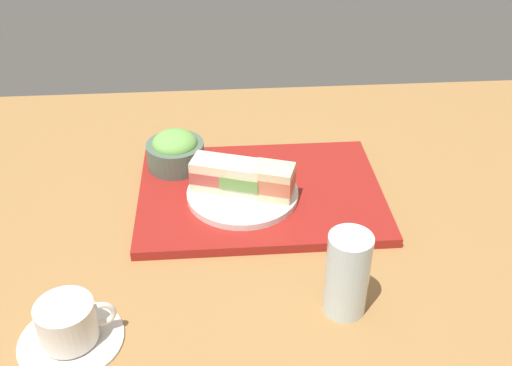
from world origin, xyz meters
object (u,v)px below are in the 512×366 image
drinking_glass (347,274)px  sandwich_plate (243,194)px  sandwich_far (212,173)px  coffee_cup (69,326)px  salad_bowl (175,151)px  sandwich_middle (242,177)px  sandwich_near (274,181)px

drinking_glass → sandwich_plate: bearing=-63.7°
sandwich_far → coffee_cup: sandwich_far is taller
salad_bowl → drinking_glass: 44.80cm
sandwich_middle → coffee_cup: size_ratio=0.58×
sandwich_near → sandwich_middle: (5.23, -1.73, -0.07)cm
sandwich_plate → sandwich_near: sandwich_near is taller
sandwich_near → coffee_cup: bearing=42.7°
sandwich_middle → sandwich_near: bearing=161.7°
coffee_cup → drinking_glass: bearing=-175.1°
sandwich_plate → salad_bowl: bearing=-42.9°
sandwich_near → salad_bowl: size_ratio=0.75×
sandwich_near → sandwich_plate: bearing=-18.3°
sandwich_middle → coffee_cup: bearing=49.9°
sandwich_middle → sandwich_far: bearing=-18.3°
sandwich_far → drinking_glass: 33.25cm
sandwich_middle → sandwich_far: 5.51cm
sandwich_plate → sandwich_near: (-5.23, 1.73, 3.48)cm
sandwich_far → coffee_cup: 36.79cm
sandwich_middle → coffee_cup: sandwich_middle is taller
sandwich_plate → drinking_glass: 29.44cm
sandwich_near → drinking_glass: (-7.69, 24.39, 0.71)cm
sandwich_plate → drinking_glass: (-12.92, 26.12, 4.20)cm
sandwich_plate → sandwich_far: sandwich_far is taller
sandwich_plate → sandwich_far: 6.48cm
salad_bowl → coffee_cup: (12.74, 40.46, -2.19)cm
salad_bowl → drinking_glass: size_ratio=0.83×
sandwich_near → drinking_glass: bearing=107.5°
sandwich_middle → drinking_glass: bearing=116.3°
sandwich_plate → salad_bowl: salad_bowl is taller
sandwich_middle → salad_bowl: salad_bowl is taller
sandwich_near → sandwich_far: 11.02cm
sandwich_middle → drinking_glass: size_ratio=0.63×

